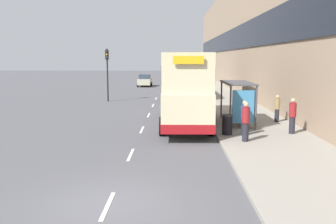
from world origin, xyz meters
name	(u,v)px	position (x,y,z in m)	size (l,w,h in m)	color
ground_plane	(109,204)	(0.00, 0.00, 0.00)	(220.00, 220.00, 0.00)	#515156
pavement	(210,89)	(6.50, 38.50, 0.07)	(5.00, 93.00, 0.14)	gray
terrace_facade	(243,34)	(10.49, 38.50, 7.01)	(3.10, 93.00, 14.04)	#9E846B
lane_mark_0	(108,206)	(0.00, -0.13, 0.01)	(0.12, 2.00, 0.01)	silver
lane_mark_1	(131,155)	(0.00, 5.38, 0.01)	(0.12, 2.00, 0.01)	silver
lane_mark_2	(142,130)	(0.00, 10.88, 0.01)	(0.12, 2.00, 0.01)	silver
lane_mark_3	(149,115)	(0.00, 16.38, 0.01)	(0.12, 2.00, 0.01)	silver
lane_mark_4	(153,105)	(0.00, 21.89, 0.01)	(0.12, 2.00, 0.01)	silver
lane_mark_5	(156,98)	(0.00, 27.39, 0.01)	(0.12, 2.00, 0.01)	silver
bus_shelter	(241,95)	(5.77, 12.01, 1.88)	(1.60, 4.20, 2.48)	#4C4C51
double_decker_bus_near	(185,87)	(2.48, 12.61, 2.28)	(2.85, 10.79, 4.30)	beige
double_decker_bus_ahead	(181,75)	(2.47, 28.24, 2.28)	(2.85, 10.70, 4.30)	beige
car_0	(145,80)	(-2.41, 43.50, 0.85)	(1.97, 4.03, 1.73)	#B7B799
car_1	(179,74)	(2.77, 66.24, 0.84)	(2.03, 3.85, 1.70)	black
pedestrian_at_shelter	(246,121)	(5.18, 7.40, 1.09)	(0.37, 0.37, 1.87)	#23232D
pedestrian_1	(277,108)	(8.15, 12.91, 0.99)	(0.33, 0.33, 1.65)	#23232D
pedestrian_2	(244,118)	(5.37, 8.77, 1.05)	(0.35, 0.35, 1.78)	#23232D
pedestrian_3	(292,116)	(7.95, 9.29, 1.08)	(0.37, 0.37, 1.85)	#23232D
litter_bin	(227,124)	(4.55, 8.96, 0.67)	(0.55, 0.55, 1.05)	black
traffic_light_far_kerb	(107,66)	(-4.40, 24.86, 3.29)	(0.30, 0.32, 4.89)	black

